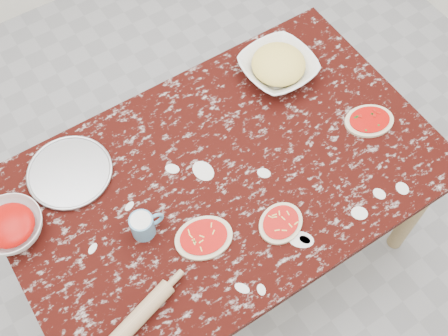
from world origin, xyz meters
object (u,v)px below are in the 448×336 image
Objects in this scene: sauce_bowl at (11,227)px; cheese_bowl at (278,68)px; worktable at (224,185)px; rolling_pin at (139,317)px; flour_mug at (143,225)px; pizza_tray at (70,173)px.

cheese_bowl is at bearing 3.50° from sauce_bowl.
rolling_pin reaches higher than worktable.
cheese_bowl is at bearing 31.13° from rolling_pin.
rolling_pin is (-0.16, -0.26, -0.02)m from flour_mug.
flour_mug reaches higher than rolling_pin.
worktable is 0.61m from rolling_pin.
cheese_bowl is 1.13m from rolling_pin.
cheese_bowl is (1.19, 0.07, 0.00)m from sauce_bowl.
pizza_tray is at bearing 178.02° from cheese_bowl.
cheese_bowl is 1.07× the size of rolling_pin.
rolling_pin is (0.22, -0.51, -0.01)m from sauce_bowl.
flour_mug is 0.31m from rolling_pin.
worktable is 5.45× the size of cheese_bowl.
worktable is at bearing 30.06° from rolling_pin.
rolling_pin is at bearing -66.60° from sauce_bowl.
flour_mug reaches higher than sauce_bowl.
worktable is at bearing -147.65° from cheese_bowl.
sauce_bowl is at bearing -158.45° from pizza_tray.
pizza_tray is 1.12× the size of rolling_pin.
rolling_pin is (-0.04, -0.61, 0.02)m from pizza_tray.
sauce_bowl is 0.46m from flour_mug.
flour_mug is at bearing -173.77° from worktable.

